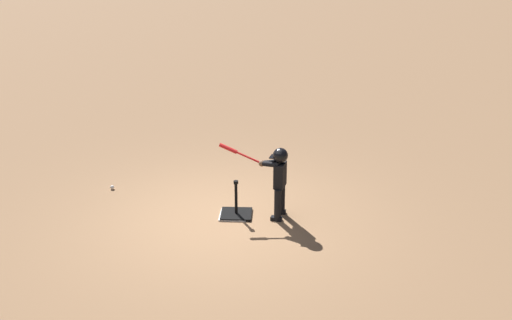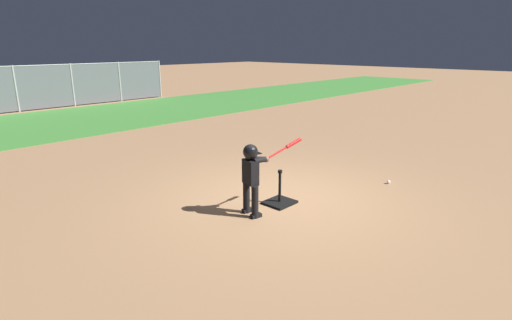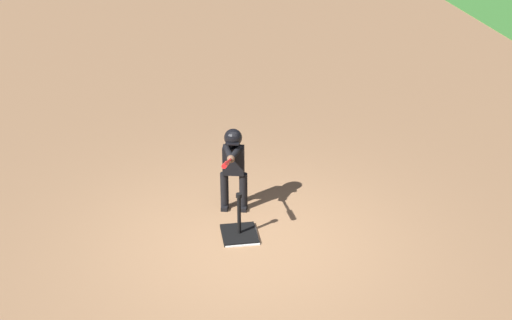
% 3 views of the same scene
% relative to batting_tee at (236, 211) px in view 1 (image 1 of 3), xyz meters
% --- Properties ---
extents(ground_plane, '(90.00, 90.00, 0.00)m').
position_rel_batting_tee_xyz_m(ground_plane, '(0.23, 0.11, -0.07)').
color(ground_plane, '#99704C').
extents(home_plate, '(0.45, 0.45, 0.02)m').
position_rel_batting_tee_xyz_m(home_plate, '(0.05, 0.01, -0.06)').
color(home_plate, white).
rests_on(home_plate, ground_plane).
extents(batting_tee, '(0.50, 0.45, 0.61)m').
position_rel_batting_tee_xyz_m(batting_tee, '(0.00, 0.00, 0.00)').
color(batting_tee, black).
rests_on(batting_tee, ground_plane).
extents(batter_child, '(1.11, 0.46, 1.19)m').
position_rel_batting_tee_xyz_m(batter_child, '(-0.67, 0.02, 0.69)').
color(batter_child, black).
rests_on(batter_child, ground_plane).
extents(baseball, '(0.07, 0.07, 0.07)m').
position_rel_batting_tee_xyz_m(baseball, '(2.30, -0.92, -0.03)').
color(baseball, white).
rests_on(baseball, ground_plane).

